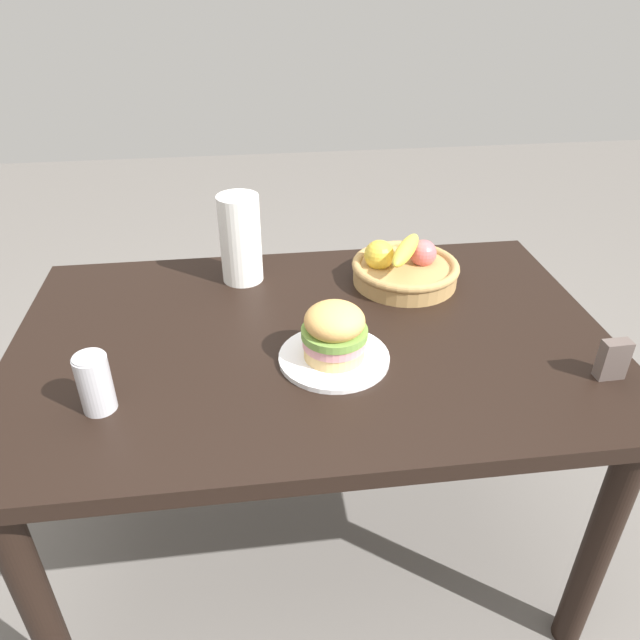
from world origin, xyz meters
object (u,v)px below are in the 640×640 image
soda_can (95,383)px  napkin_holder (613,359)px  fruit_basket (404,268)px  sandwich (334,332)px  paper_towel_roll (240,239)px  plate (334,358)px

soda_can → napkin_holder: 1.06m
napkin_holder → fruit_basket: bearing=123.3°
fruit_basket → napkin_holder: size_ratio=3.22×
sandwich → fruit_basket: size_ratio=0.50×
soda_can → napkin_holder: size_ratio=1.40×
paper_towel_roll → napkin_holder: (0.77, -0.54, -0.07)m
soda_can → paper_towel_roll: 0.59m
sandwich → napkin_holder: sandwich is taller
sandwich → napkin_holder: (0.57, -0.13, -0.03)m
plate → napkin_holder: napkin_holder is taller
soda_can → fruit_basket: fruit_basket is taller
paper_towel_roll → napkin_holder: paper_towel_roll is taller
paper_towel_roll → napkin_holder: 0.94m
paper_towel_roll → soda_can: bearing=-119.8°
sandwich → paper_towel_roll: bearing=115.2°
plate → fruit_basket: bearing=54.3°
fruit_basket → paper_towel_roll: 0.45m
sandwich → paper_towel_roll: paper_towel_roll is taller
sandwich → soda_can: 0.50m
plate → napkin_holder: (0.57, -0.13, 0.04)m
fruit_basket → napkin_holder: (0.33, -0.47, 0.00)m
sandwich → fruit_basket: sandwich is taller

